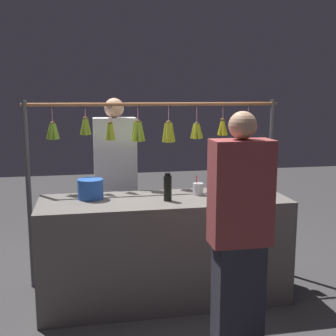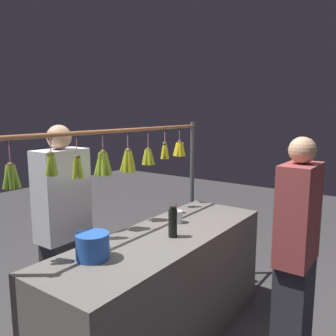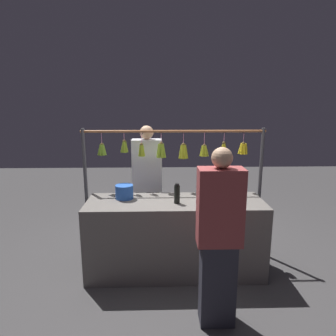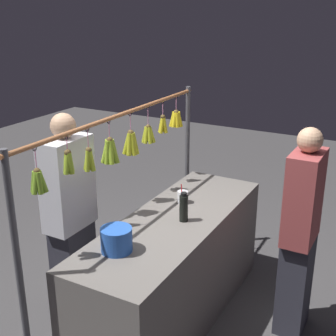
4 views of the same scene
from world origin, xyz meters
name	(u,v)px [view 1 (image 1 of 4)]	position (x,y,z in m)	size (l,w,h in m)	color
ground_plane	(164,298)	(0.00, 0.00, 0.00)	(12.00, 12.00, 0.00)	#413F40
market_counter	(164,249)	(0.00, 0.00, 0.44)	(2.06, 0.67, 0.88)	#66605B
display_rack	(157,149)	(-0.02, -0.45, 1.25)	(2.33, 0.14, 1.69)	#4C4C51
water_bottle	(168,188)	(-0.01, 0.08, 0.99)	(0.07, 0.07, 0.23)	black
blue_bucket	(91,189)	(0.60, -0.11, 0.97)	(0.21, 0.21, 0.17)	blue
drink_cup	(198,189)	(-0.31, -0.08, 0.94)	(0.09, 0.09, 0.17)	silver
vendor_person	(116,187)	(0.35, -0.71, 0.84)	(0.40, 0.22, 1.70)	#2D2D38
customer_person	(239,239)	(-0.34, 0.88, 0.81)	(0.39, 0.21, 1.64)	#2D2D38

